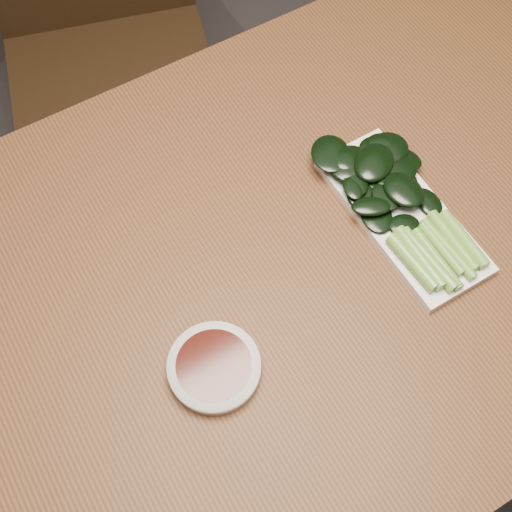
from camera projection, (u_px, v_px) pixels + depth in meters
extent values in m
plane|color=#312E2E|center=(270.00, 415.00, 1.63)|extent=(6.00, 6.00, 0.00)
cube|color=#4D2C16|center=(279.00, 271.00, 0.99)|extent=(1.40, 0.80, 0.04)
cylinder|color=#4D2C16|center=(437.00, 103.00, 1.61)|extent=(0.05, 0.05, 0.71)
cube|color=black|center=(116.00, 88.00, 1.54)|extent=(0.54, 0.54, 0.04)
cylinder|color=black|center=(65.00, 232.00, 1.63)|extent=(0.04, 0.04, 0.41)
cylinder|color=black|center=(224.00, 198.00, 1.67)|extent=(0.04, 0.04, 0.41)
cylinder|color=black|center=(46.00, 108.00, 1.80)|extent=(0.04, 0.04, 0.41)
cylinder|color=black|center=(191.00, 79.00, 1.84)|extent=(0.04, 0.04, 0.41)
cylinder|color=silver|center=(214.00, 368.00, 0.89)|extent=(0.12, 0.12, 0.02)
cylinder|color=#3B0C05|center=(214.00, 365.00, 0.88)|extent=(0.10, 0.10, 0.00)
cube|color=silver|center=(402.00, 215.00, 1.00)|extent=(0.12, 0.28, 0.01)
cylinder|color=olive|center=(413.00, 262.00, 0.95)|extent=(0.02, 0.09, 0.02)
cylinder|color=olive|center=(420.00, 258.00, 0.95)|extent=(0.02, 0.10, 0.02)
cylinder|color=olive|center=(428.00, 259.00, 0.95)|extent=(0.02, 0.11, 0.02)
cylinder|color=olive|center=(437.00, 259.00, 0.95)|extent=(0.02, 0.10, 0.01)
cylinder|color=olive|center=(442.00, 249.00, 0.96)|extent=(0.01, 0.09, 0.01)
cylinder|color=olive|center=(448.00, 249.00, 0.96)|extent=(0.02, 0.11, 0.01)
cylinder|color=olive|center=(453.00, 241.00, 0.97)|extent=(0.02, 0.10, 0.02)
cylinder|color=olive|center=(464.00, 239.00, 0.97)|extent=(0.02, 0.10, 0.02)
ellipsoid|color=black|center=(383.00, 182.00, 1.01)|extent=(0.06, 0.05, 0.01)
ellipsoid|color=black|center=(351.00, 164.00, 1.02)|extent=(0.08, 0.08, 0.01)
ellipsoid|color=black|center=(356.00, 181.00, 1.00)|extent=(0.04, 0.06, 0.01)
ellipsoid|color=black|center=(404.00, 190.00, 0.99)|extent=(0.06, 0.07, 0.01)
ellipsoid|color=black|center=(331.00, 153.00, 1.02)|extent=(0.08, 0.08, 0.01)
ellipsoid|color=black|center=(374.00, 162.00, 1.01)|extent=(0.09, 0.08, 0.02)
ellipsoid|color=black|center=(370.00, 147.00, 1.03)|extent=(0.05, 0.04, 0.01)
ellipsoid|color=black|center=(388.00, 148.00, 1.03)|extent=(0.08, 0.07, 0.01)
ellipsoid|color=black|center=(383.00, 143.00, 1.03)|extent=(0.06, 0.05, 0.01)
ellipsoid|color=black|center=(399.00, 157.00, 1.03)|extent=(0.07, 0.08, 0.01)
ellipsoid|color=black|center=(372.00, 206.00, 0.98)|extent=(0.07, 0.05, 0.01)
ellipsoid|color=black|center=(353.00, 187.00, 0.99)|extent=(0.04, 0.05, 0.01)
ellipsoid|color=black|center=(385.00, 197.00, 0.99)|extent=(0.03, 0.05, 0.00)
ellipsoid|color=black|center=(345.00, 158.00, 1.02)|extent=(0.06, 0.06, 0.01)
ellipsoid|color=black|center=(356.00, 192.00, 1.00)|extent=(0.05, 0.06, 0.01)
ellipsoid|color=black|center=(358.00, 167.00, 1.02)|extent=(0.08, 0.07, 0.01)
ellipsoid|color=black|center=(376.00, 215.00, 0.99)|extent=(0.06, 0.07, 0.01)
ellipsoid|color=black|center=(396.00, 186.00, 1.00)|extent=(0.10, 0.10, 0.01)
ellipsoid|color=black|center=(374.00, 196.00, 1.00)|extent=(0.06, 0.06, 0.01)
ellipsoid|color=black|center=(396.00, 172.00, 1.01)|extent=(0.08, 0.07, 0.01)
ellipsoid|color=black|center=(404.00, 225.00, 0.98)|extent=(0.05, 0.05, 0.01)
ellipsoid|color=black|center=(430.00, 204.00, 1.00)|extent=(0.04, 0.05, 0.01)
ellipsoid|color=black|center=(408.00, 223.00, 0.98)|extent=(0.04, 0.04, 0.01)
ellipsoid|color=black|center=(426.00, 199.00, 1.00)|extent=(0.04, 0.05, 0.01)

